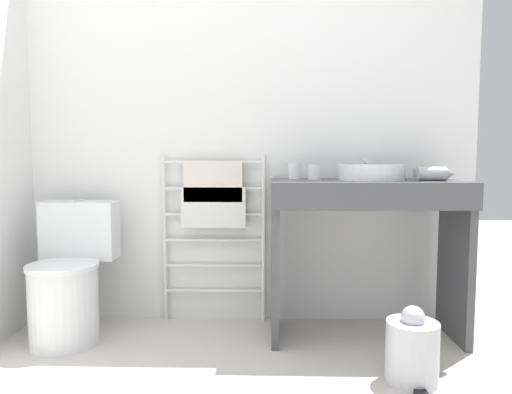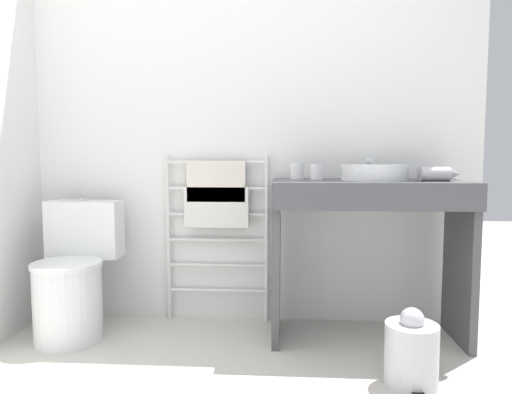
% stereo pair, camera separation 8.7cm
% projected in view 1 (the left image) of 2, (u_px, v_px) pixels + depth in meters
% --- Properties ---
extents(wall_back, '(2.76, 0.12, 2.50)m').
position_uv_depth(wall_back, '(242.00, 113.00, 2.74)').
color(wall_back, white).
rests_on(wall_back, ground_plane).
extents(toilet, '(0.41, 0.50, 0.74)m').
position_uv_depth(toilet, '(69.00, 281.00, 2.45)').
color(toilet, white).
rests_on(toilet, ground_plane).
extents(towel_radiator, '(0.62, 0.06, 0.99)m').
position_uv_depth(towel_radiator, '(213.00, 206.00, 2.68)').
color(towel_radiator, silver).
rests_on(towel_radiator, ground_plane).
extents(vanity_counter, '(1.01, 0.49, 0.86)m').
position_uv_depth(vanity_counter, '(366.00, 231.00, 2.44)').
color(vanity_counter, '#4C4C51').
rests_on(vanity_counter, ground_plane).
extents(sink_basin, '(0.35, 0.35, 0.08)m').
position_uv_depth(sink_basin, '(372.00, 172.00, 2.45)').
color(sink_basin, white).
rests_on(sink_basin, vanity_counter).
extents(faucet, '(0.02, 0.10, 0.12)m').
position_uv_depth(faucet, '(365.00, 165.00, 2.62)').
color(faucet, silver).
rests_on(faucet, vanity_counter).
extents(cup_near_wall, '(0.07, 0.07, 0.09)m').
position_uv_depth(cup_near_wall, '(295.00, 171.00, 2.58)').
color(cup_near_wall, white).
rests_on(cup_near_wall, vanity_counter).
extents(cup_near_edge, '(0.07, 0.07, 0.08)m').
position_uv_depth(cup_near_edge, '(315.00, 172.00, 2.52)').
color(cup_near_edge, white).
rests_on(cup_near_edge, vanity_counter).
extents(hair_dryer, '(0.20, 0.16, 0.07)m').
position_uv_depth(hair_dryer, '(432.00, 174.00, 2.37)').
color(hair_dryer, '#B7B7BC').
rests_on(hair_dryer, vanity_counter).
extents(trash_bin, '(0.23, 0.26, 0.34)m').
position_uv_depth(trash_bin, '(412.00, 350.00, 1.98)').
color(trash_bin, silver).
rests_on(trash_bin, ground_plane).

